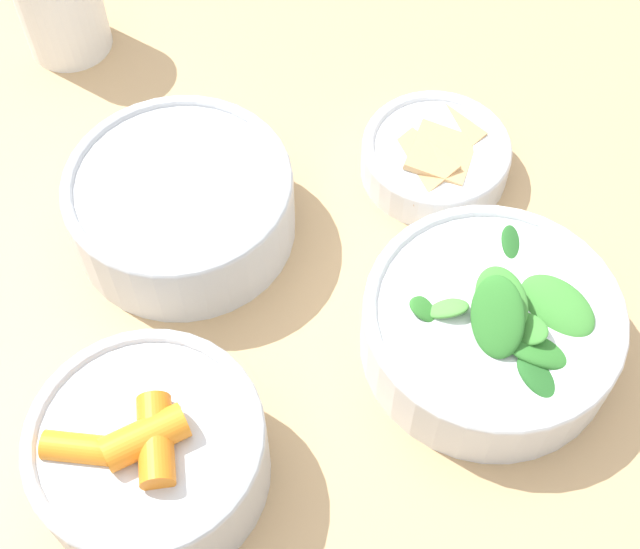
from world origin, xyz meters
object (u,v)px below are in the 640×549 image
at_px(bowl_carrots, 151,453).
at_px(bowl_cookies, 435,156).
at_px(bowl_greens, 493,327).
at_px(bowl_beans_hotdog, 183,206).
at_px(cup, 58,0).

relative_size(bowl_carrots, bowl_cookies, 1.25).
height_order(bowl_carrots, bowl_greens, bowl_greens).
relative_size(bowl_beans_hotdog, cup, 1.68).
xyz_separation_m(bowl_carrots, bowl_beans_hotdog, (0.21, -0.02, -0.01)).
height_order(bowl_greens, cup, cup).
relative_size(bowl_carrots, bowl_beans_hotdog, 0.87).
distance_m(bowl_beans_hotdog, bowl_cookies, 0.21).
height_order(bowl_carrots, bowl_beans_hotdog, bowl_carrots).
height_order(bowl_carrots, cup, cup).
bearing_deg(bowl_cookies, bowl_carrots, 137.40).
xyz_separation_m(bowl_carrots, bowl_greens, (0.08, -0.24, -0.01)).
bearing_deg(bowl_greens, bowl_cookies, 4.55).
xyz_separation_m(bowl_carrots, bowl_cookies, (0.25, -0.23, -0.02)).
xyz_separation_m(bowl_beans_hotdog, cup, (0.23, 0.11, 0.02)).
distance_m(bowl_greens, cup, 0.49).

